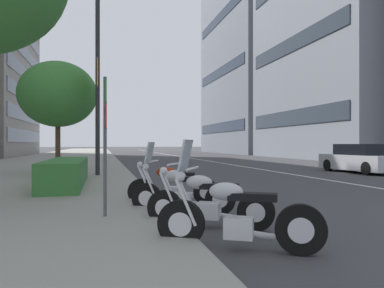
{
  "coord_description": "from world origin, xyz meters",
  "views": [
    {
      "loc": [
        -5.2,
        8.67,
        1.42
      ],
      "look_at": [
        12.9,
        4.47,
        1.42
      ],
      "focal_mm": 36.15,
      "sensor_mm": 36.0,
      "label": 1
    }
  ],
  "objects_px": {
    "motorcycle_nearest_camera": "(181,192)",
    "car_mid_block_traffic": "(361,159)",
    "parking_sign_by_curb": "(105,129)",
    "motorcycle_by_sign_pole": "(236,218)",
    "motorcycle_under_tarp": "(207,204)",
    "motorcycle_second_in_row": "(172,187)",
    "street_tree_near_plaza_corner": "(58,94)",
    "street_lamp_with_banners": "(107,54)"
  },
  "relations": [
    {
      "from": "street_tree_near_plaza_corner",
      "to": "motorcycle_by_sign_pole",
      "type": "bearing_deg",
      "value": -164.57
    },
    {
      "from": "motorcycle_by_sign_pole",
      "to": "motorcycle_under_tarp",
      "type": "xyz_separation_m",
      "value": [
        1.45,
        -0.01,
        -0.03
      ]
    },
    {
      "from": "motorcycle_by_sign_pole",
      "to": "parking_sign_by_curb",
      "type": "xyz_separation_m",
      "value": [
        2.1,
        1.67,
        1.24
      ]
    },
    {
      "from": "car_mid_block_traffic",
      "to": "motorcycle_by_sign_pole",
      "type": "bearing_deg",
      "value": 135.37
    },
    {
      "from": "street_lamp_with_banners",
      "to": "street_tree_near_plaza_corner",
      "type": "xyz_separation_m",
      "value": [
        1.86,
        2.1,
        -1.48
      ]
    },
    {
      "from": "motorcycle_under_tarp",
      "to": "street_lamp_with_banners",
      "type": "xyz_separation_m",
      "value": [
        9.96,
        1.57,
        4.71
      ]
    },
    {
      "from": "motorcycle_second_in_row",
      "to": "street_tree_near_plaza_corner",
      "type": "relative_size",
      "value": 0.42
    },
    {
      "from": "motorcycle_second_in_row",
      "to": "street_lamp_with_banners",
      "type": "bearing_deg",
      "value": -63.96
    },
    {
      "from": "motorcycle_second_in_row",
      "to": "street_lamp_with_banners",
      "type": "distance_m",
      "value": 8.86
    },
    {
      "from": "motorcycle_second_in_row",
      "to": "parking_sign_by_curb",
      "type": "distance_m",
      "value": 2.79
    },
    {
      "from": "motorcycle_nearest_camera",
      "to": "parking_sign_by_curb",
      "type": "bearing_deg",
      "value": 48.44
    },
    {
      "from": "motorcycle_second_in_row",
      "to": "street_tree_near_plaza_corner",
      "type": "bearing_deg",
      "value": -53.98
    },
    {
      "from": "motorcycle_nearest_camera",
      "to": "motorcycle_second_in_row",
      "type": "distance_m",
      "value": 1.19
    },
    {
      "from": "motorcycle_nearest_camera",
      "to": "parking_sign_by_curb",
      "type": "distance_m",
      "value": 2.1
    },
    {
      "from": "motorcycle_under_tarp",
      "to": "street_lamp_with_banners",
      "type": "distance_m",
      "value": 11.13
    },
    {
      "from": "motorcycle_by_sign_pole",
      "to": "parking_sign_by_curb",
      "type": "relative_size",
      "value": 0.84
    },
    {
      "from": "motorcycle_under_tarp",
      "to": "car_mid_block_traffic",
      "type": "bearing_deg",
      "value": -106.64
    },
    {
      "from": "motorcycle_second_in_row",
      "to": "street_tree_near_plaza_corner",
      "type": "xyz_separation_m",
      "value": [
        9.22,
        3.53,
        3.23
      ]
    },
    {
      "from": "motorcycle_second_in_row",
      "to": "street_lamp_with_banners",
      "type": "relative_size",
      "value": 0.25
    },
    {
      "from": "motorcycle_nearest_camera",
      "to": "street_tree_near_plaza_corner",
      "type": "height_order",
      "value": "street_tree_near_plaza_corner"
    },
    {
      "from": "motorcycle_nearest_camera",
      "to": "street_tree_near_plaza_corner",
      "type": "relative_size",
      "value": 0.41
    },
    {
      "from": "car_mid_block_traffic",
      "to": "parking_sign_by_curb",
      "type": "xyz_separation_m",
      "value": [
        -9.77,
        12.42,
        1.01
      ]
    },
    {
      "from": "motorcycle_nearest_camera",
      "to": "motorcycle_second_in_row",
      "type": "height_order",
      "value": "motorcycle_nearest_camera"
    },
    {
      "from": "street_tree_near_plaza_corner",
      "to": "motorcycle_nearest_camera",
      "type": "bearing_deg",
      "value": -161.45
    },
    {
      "from": "motorcycle_second_in_row",
      "to": "motorcycle_nearest_camera",
      "type": "bearing_deg",
      "value": 103.34
    },
    {
      "from": "motorcycle_by_sign_pole",
      "to": "street_tree_near_plaza_corner",
      "type": "xyz_separation_m",
      "value": [
        13.26,
        3.66,
        3.2
      ]
    },
    {
      "from": "motorcycle_nearest_camera",
      "to": "car_mid_block_traffic",
      "type": "bearing_deg",
      "value": -118.43
    },
    {
      "from": "motorcycle_by_sign_pole",
      "to": "motorcycle_second_in_row",
      "type": "xyz_separation_m",
      "value": [
        4.04,
        0.13,
        -0.04
      ]
    },
    {
      "from": "motorcycle_under_tarp",
      "to": "parking_sign_by_curb",
      "type": "bearing_deg",
      "value": 8.0
    },
    {
      "from": "motorcycle_by_sign_pole",
      "to": "car_mid_block_traffic",
      "type": "bearing_deg",
      "value": -105.51
    },
    {
      "from": "motorcycle_by_sign_pole",
      "to": "parking_sign_by_curb",
      "type": "height_order",
      "value": "parking_sign_by_curb"
    },
    {
      "from": "motorcycle_under_tarp",
      "to": "street_lamp_with_banners",
      "type": "bearing_deg",
      "value": -51.84
    },
    {
      "from": "motorcycle_nearest_camera",
      "to": "street_lamp_with_banners",
      "type": "bearing_deg",
      "value": -58.77
    },
    {
      "from": "motorcycle_by_sign_pole",
      "to": "motorcycle_second_in_row",
      "type": "height_order",
      "value": "motorcycle_by_sign_pole"
    },
    {
      "from": "car_mid_block_traffic",
      "to": "motorcycle_under_tarp",
      "type": "bearing_deg",
      "value": 131.68
    },
    {
      "from": "car_mid_block_traffic",
      "to": "parking_sign_by_curb",
      "type": "bearing_deg",
      "value": 125.71
    },
    {
      "from": "car_mid_block_traffic",
      "to": "parking_sign_by_curb",
      "type": "height_order",
      "value": "parking_sign_by_curb"
    },
    {
      "from": "motorcycle_nearest_camera",
      "to": "motorcycle_by_sign_pole",
      "type": "bearing_deg",
      "value": 115.32
    },
    {
      "from": "car_mid_block_traffic",
      "to": "street_tree_near_plaza_corner",
      "type": "relative_size",
      "value": 0.9
    },
    {
      "from": "motorcycle_under_tarp",
      "to": "motorcycle_nearest_camera",
      "type": "xyz_separation_m",
      "value": [
        1.4,
        0.18,
        0.02
      ]
    },
    {
      "from": "motorcycle_second_in_row",
      "to": "motorcycle_by_sign_pole",
      "type": "bearing_deg",
      "value": 106.91
    },
    {
      "from": "motorcycle_by_sign_pole",
      "to": "motorcycle_second_in_row",
      "type": "distance_m",
      "value": 4.05
    }
  ]
}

